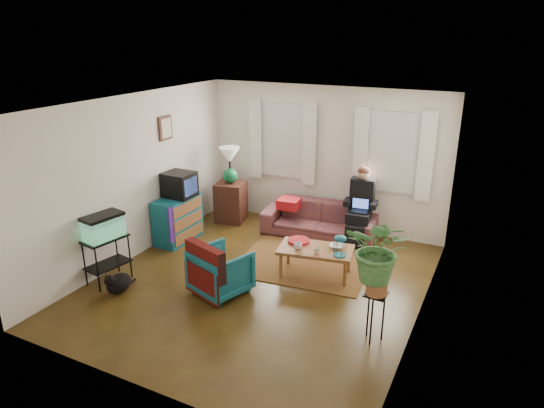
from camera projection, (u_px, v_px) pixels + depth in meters
The scene contains 31 objects.
floor at pixel (260, 282), 7.13m from camera, with size 4.50×5.00×0.01m, color #4F2B14.
ceiling at pixel (258, 104), 6.24m from camera, with size 4.50×5.00×0.01m, color white.
wall_back at pixel (324, 158), 8.79m from camera, with size 4.50×0.01×2.60m, color silver.
wall_front at pixel (135, 277), 4.58m from camera, with size 4.50×0.01×2.60m, color silver.
wall_left at pixel (133, 178), 7.63m from camera, with size 0.01×5.00×2.60m, color silver.
wall_right at pixel (427, 227), 5.74m from camera, with size 0.01×5.00×2.60m, color silver.
window_left at pixel (283, 141), 9.02m from camera, with size 1.08×0.04×1.38m, color white.
window_right at pixel (393, 153), 8.16m from camera, with size 1.08×0.04×1.38m, color white.
curtains_left at pixel (282, 142), 8.95m from camera, with size 1.36×0.06×1.50m, color white.
curtains_right at pixel (392, 154), 8.09m from camera, with size 1.36×0.06×1.50m, color white.
picture_frame at pixel (166, 128), 8.11m from camera, with size 0.04×0.32×0.40m, color #3D2616.
area_rug at pixel (304, 263), 7.72m from camera, with size 2.00×1.60×0.01m, color brown.
sofa at pixel (319, 214), 8.67m from camera, with size 2.01×0.79×0.79m, color brown.
seated_person at pixel (360, 208), 8.36m from camera, with size 0.50×0.62×1.20m, color black, non-canonical shape.
side_table at pixel (231, 202), 9.32m from camera, with size 0.52×0.52×0.76m, color #402718.
table_lamp at pixel (230, 166), 9.08m from camera, with size 0.39×0.39×0.70m, color white, non-canonical shape.
dresser at pixel (178, 219), 8.43m from camera, with size 0.44×0.88×0.80m, color #12656D.
crt_tv at pixel (179, 184), 8.28m from camera, with size 0.49×0.44×0.42m, color black.
aquarium_stand at pixel (108, 260), 7.05m from camera, with size 0.35×0.62×0.70m, color black.
aquarium at pixel (103, 226), 6.86m from camera, with size 0.31×0.57×0.37m, color #7FD899.
black_cat at pixel (119, 281), 6.80m from camera, with size 0.27×0.41×0.35m, color black.
armchair at pixel (221, 269), 6.75m from camera, with size 0.70×0.66×0.72m, color #11506A.
serape_throw at pixel (204, 266), 6.52m from camera, with size 0.72×0.17×0.59m, color #9E0A0A.
coffee_table at pixel (315, 262), 7.26m from camera, with size 1.09×0.59×0.45m, color brown.
cup_a at pixel (298, 246), 7.14m from camera, with size 0.12×0.12×0.10m, color white.
cup_b at pixel (317, 251), 6.99m from camera, with size 0.10×0.10×0.09m, color beige.
bowl at pixel (337, 246), 7.18m from camera, with size 0.21×0.21×0.05m, color white.
snack_tray at pixel (299, 241), 7.39m from camera, with size 0.34×0.34×0.04m, color #B21414.
birdcage at pixel (340, 246), 6.89m from camera, with size 0.18×0.18×0.32m, color #115B6B, non-canonical shape.
plant_stand at pixel (374, 317), 5.71m from camera, with size 0.27×0.27×0.63m, color black.
potted_plant at pixel (379, 260), 5.46m from camera, with size 0.72×0.62×0.80m, color #599947.
Camera 1 is at (2.98, -5.56, 3.52)m, focal length 32.00 mm.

